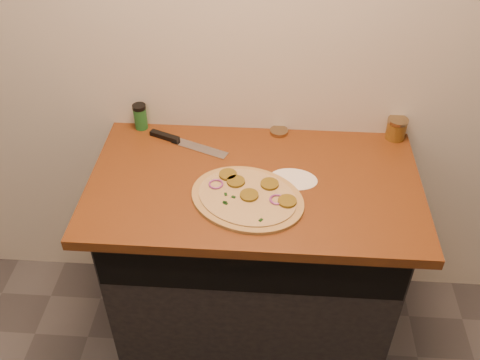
# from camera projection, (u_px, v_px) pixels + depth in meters

# --- Properties ---
(cabinet) EXTENTS (1.10, 0.60, 0.86)m
(cabinet) POSITION_uv_depth(u_px,v_px,m) (253.00, 260.00, 2.25)
(cabinet) COLOR black
(cabinet) RESTS_ON ground
(countertop) EXTENTS (1.20, 0.70, 0.04)m
(countertop) POSITION_uv_depth(u_px,v_px,m) (254.00, 184.00, 1.94)
(countertop) COLOR brown
(countertop) RESTS_ON cabinet
(pizza) EXTENTS (0.52, 0.52, 0.03)m
(pizza) POSITION_uv_depth(u_px,v_px,m) (248.00, 197.00, 1.84)
(pizza) COLOR tan
(pizza) RESTS_ON countertop
(chefs_knife) EXTENTS (0.33, 0.16, 0.02)m
(chefs_knife) POSITION_uv_depth(u_px,v_px,m) (181.00, 142.00, 2.10)
(chefs_knife) COLOR #B7BAC1
(chefs_knife) RESTS_ON countertop
(mason_jar_lid) EXTENTS (0.10, 0.10, 0.02)m
(mason_jar_lid) POSITION_uv_depth(u_px,v_px,m) (279.00, 132.00, 2.15)
(mason_jar_lid) COLOR #907854
(mason_jar_lid) RESTS_ON countertop
(salsa_jar) EXTENTS (0.08, 0.08, 0.09)m
(salsa_jar) POSITION_uv_depth(u_px,v_px,m) (396.00, 128.00, 2.10)
(salsa_jar) COLOR maroon
(salsa_jar) RESTS_ON countertop
(spice_shaker) EXTENTS (0.05, 0.05, 0.11)m
(spice_shaker) POSITION_uv_depth(u_px,v_px,m) (140.00, 116.00, 2.15)
(spice_shaker) COLOR #1E6128
(spice_shaker) RESTS_ON countertop
(flour_spill) EXTENTS (0.20, 0.20, 0.00)m
(flour_spill) POSITION_uv_depth(u_px,v_px,m) (293.00, 179.00, 1.93)
(flour_spill) COLOR silver
(flour_spill) RESTS_ON countertop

